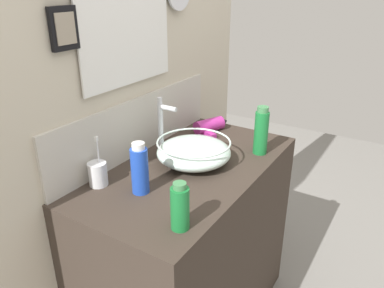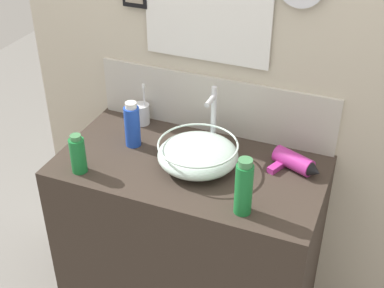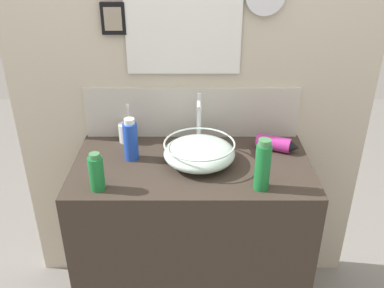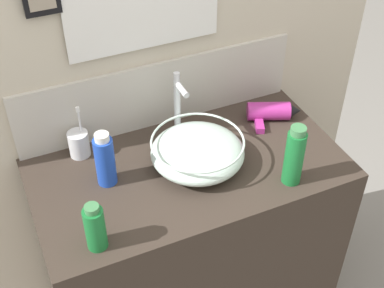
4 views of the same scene
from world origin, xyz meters
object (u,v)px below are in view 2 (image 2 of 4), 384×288
at_px(glass_bowl_sink, 198,154).
at_px(soap_dispenser, 78,154).
at_px(hair_drier, 296,163).
at_px(lotion_bottle, 132,125).
at_px(faucet, 213,114).
at_px(spray_bottle, 244,187).
at_px(toothbrush_cup, 142,114).

bearing_deg(glass_bowl_sink, soap_dispenser, -153.48).
xyz_separation_m(hair_drier, lotion_bottle, (-0.67, -0.08, 0.06)).
bearing_deg(hair_drier, faucet, 172.54).
relative_size(hair_drier, spray_bottle, 0.95).
xyz_separation_m(soap_dispenser, spray_bottle, (0.66, 0.01, 0.03)).
height_order(toothbrush_cup, soap_dispenser, toothbrush_cup).
height_order(faucet, hair_drier, faucet).
xyz_separation_m(faucet, lotion_bottle, (-0.31, -0.12, -0.05)).
relative_size(lotion_bottle, spray_bottle, 0.90).
relative_size(glass_bowl_sink, hair_drier, 1.51).
xyz_separation_m(toothbrush_cup, lotion_bottle, (0.05, -0.17, 0.05)).
bearing_deg(spray_bottle, soap_dispenser, -179.51).
bearing_deg(spray_bottle, toothbrush_cup, 145.50).
bearing_deg(toothbrush_cup, spray_bottle, -34.50).
relative_size(soap_dispenser, lotion_bottle, 0.82).
distance_m(soap_dispenser, lotion_bottle, 0.27).
distance_m(faucet, hair_drier, 0.38).
xyz_separation_m(toothbrush_cup, soap_dispenser, (-0.06, -0.42, 0.03)).
bearing_deg(lotion_bottle, soap_dispenser, -113.17).
distance_m(faucet, soap_dispenser, 0.56).
distance_m(hair_drier, lotion_bottle, 0.68).
bearing_deg(toothbrush_cup, lotion_bottle, -74.93).
relative_size(toothbrush_cup, spray_bottle, 0.88).
height_order(hair_drier, toothbrush_cup, toothbrush_cup).
height_order(hair_drier, soap_dispenser, soap_dispenser).
bearing_deg(lotion_bottle, hair_drier, 6.46).
bearing_deg(glass_bowl_sink, toothbrush_cup, 148.95).
xyz_separation_m(hair_drier, spray_bottle, (-0.11, -0.32, 0.07)).
bearing_deg(glass_bowl_sink, lotion_bottle, 172.30).
bearing_deg(faucet, toothbrush_cup, 172.29).
bearing_deg(lotion_bottle, glass_bowl_sink, -7.70).
xyz_separation_m(glass_bowl_sink, toothbrush_cup, (-0.35, 0.21, -0.01)).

